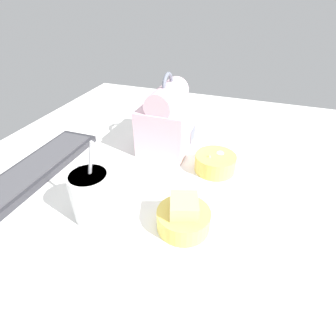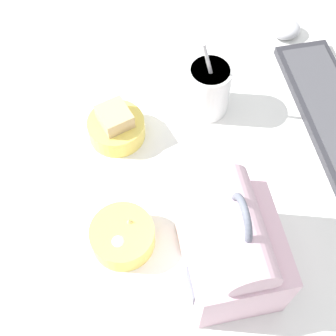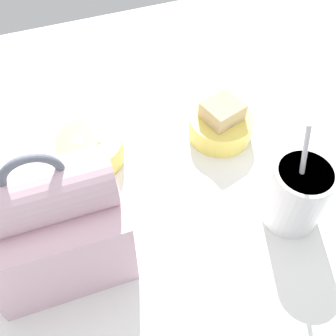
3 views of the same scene
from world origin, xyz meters
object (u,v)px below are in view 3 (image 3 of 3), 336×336
bento_bowl_sandwich (221,124)px  bento_bowl_snacks (91,149)px  lunch_bag (53,224)px  soup_cup (297,194)px

bento_bowl_sandwich → bento_bowl_snacks: size_ratio=1.01×
bento_bowl_sandwich → lunch_bag: bearing=25.0°
soup_cup → bento_bowl_snacks: bearing=-39.1°
soup_cup → bento_bowl_snacks: soup_cup is taller
lunch_bag → soup_cup: size_ratio=1.22×
bento_bowl_snacks → bento_bowl_sandwich: bearing=174.7°
soup_cup → bento_bowl_sandwich: 19.43cm
lunch_bag → soup_cup: bearing=171.9°
soup_cup → bento_bowl_sandwich: bearing=-80.2°
lunch_bag → bento_bowl_snacks: (-7.77, -16.24, -6.38)cm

